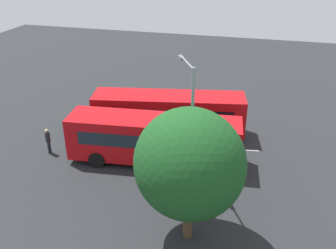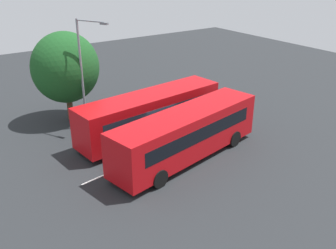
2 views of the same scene
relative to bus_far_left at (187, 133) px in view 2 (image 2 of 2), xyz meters
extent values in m
plane|color=#232628|center=(-0.03, 1.83, -1.72)|extent=(67.04, 67.04, 0.00)
cube|color=#B70C11|center=(-0.03, -0.01, 0.01)|extent=(11.13, 4.47, 2.72)
cube|color=black|center=(5.26, 0.99, 0.74)|extent=(0.53, 2.20, 1.14)
cube|color=black|center=(-0.26, 1.20, 0.34)|extent=(8.97, 1.76, 0.87)
cube|color=black|center=(0.20, -1.21, 0.34)|extent=(8.97, 1.76, 0.87)
cube|color=black|center=(5.28, 0.99, 1.19)|extent=(0.47, 1.99, 0.32)
cube|color=black|center=(5.29, 0.99, -1.13)|extent=(0.52, 2.29, 0.36)
cylinder|color=black|center=(3.16, 1.81, -1.19)|extent=(1.10, 0.47, 1.06)
cylinder|color=black|center=(3.60, -0.54, -1.19)|extent=(1.10, 0.47, 1.06)
cylinder|color=black|center=(-3.66, 0.53, -1.19)|extent=(1.10, 0.47, 1.06)
cylinder|color=black|center=(-3.22, -1.82, -1.19)|extent=(1.10, 0.47, 1.06)
cube|color=#B70C11|center=(-0.11, 3.98, 0.01)|extent=(11.05, 3.61, 2.72)
cube|color=#19232D|center=(5.24, 4.53, 0.74)|extent=(0.35, 2.21, 1.14)
cube|color=#19232D|center=(-0.24, 5.20, 0.34)|extent=(9.07, 1.02, 0.87)
cube|color=#19232D|center=(0.01, 2.76, 0.34)|extent=(9.07, 1.02, 0.87)
cube|color=black|center=(5.26, 4.53, 1.19)|extent=(0.31, 2.01, 0.32)
cube|color=black|center=(5.27, 4.53, -1.13)|extent=(0.34, 2.31, 0.36)
cylinder|color=black|center=(3.22, 5.53, -1.19)|extent=(1.08, 0.39, 1.06)
cylinder|color=black|center=(3.46, 3.15, -1.19)|extent=(1.08, 0.39, 1.06)
cylinder|color=black|center=(-3.69, 4.81, -1.19)|extent=(1.08, 0.39, 1.06)
cylinder|color=black|center=(-3.44, 2.43, -1.19)|extent=(1.08, 0.39, 1.06)
cylinder|color=#232833|center=(7.06, 4.69, -1.28)|extent=(0.13, 0.13, 0.88)
cylinder|color=#232833|center=(7.05, 4.85, -1.28)|extent=(0.13, 0.13, 0.88)
cylinder|color=#232328|center=(7.05, 4.77, -0.49)|extent=(0.32, 0.32, 0.70)
sphere|color=tan|center=(7.05, 4.77, -0.02)|extent=(0.24, 0.24, 0.24)
cylinder|color=gray|center=(-3.28, 7.90, 2.22)|extent=(0.16, 0.16, 7.88)
cylinder|color=gray|center=(-2.76, 6.93, 6.06)|extent=(1.13, 1.99, 0.10)
cube|color=slate|center=(-2.23, 5.95, 5.98)|extent=(0.44, 0.59, 0.14)
cylinder|color=#4C3823|center=(-3.63, 10.07, -0.60)|extent=(0.44, 0.44, 2.24)
ellipsoid|color=#194C1E|center=(-3.63, 10.07, 2.40)|extent=(5.03, 4.53, 5.28)
cube|color=silver|center=(-0.03, 1.83, -1.72)|extent=(13.32, 2.14, 0.01)
camera|label=1|loc=(-6.29, 23.78, 11.37)|focal=39.90mm
camera|label=2|loc=(-12.88, -16.54, 9.89)|focal=40.40mm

